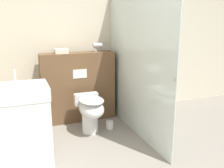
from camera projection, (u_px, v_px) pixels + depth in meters
wall_back at (82, 43)px, 4.23m from camera, size 8.00×0.06×2.50m
partition_panel at (78, 87)px, 4.10m from camera, size 1.19×0.28×1.13m
shower_glass at (136, 62)px, 3.52m from camera, size 0.04×1.99×2.11m
toilet at (91, 110)px, 3.62m from camera, size 0.36×0.60×0.55m
sink_vanity at (20, 134)px, 2.52m from camera, size 0.60×0.46×1.15m
hair_drier at (98, 46)px, 4.05m from camera, size 0.17×0.07×0.14m
folded_towel at (61, 51)px, 3.86m from camera, size 0.20×0.20×0.07m
spare_toilet_roll at (110, 125)px, 3.86m from camera, size 0.11×0.11×0.12m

